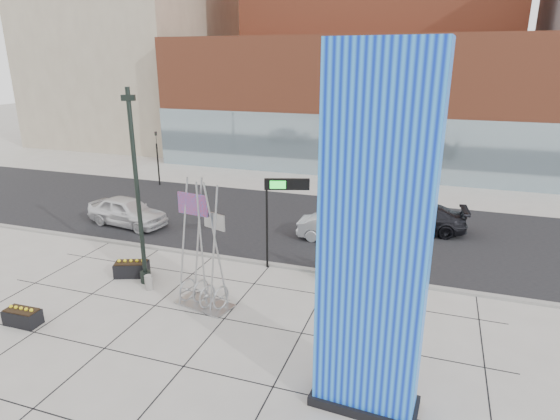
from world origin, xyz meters
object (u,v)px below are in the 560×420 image
(car_white_west, at_px, (127,212))
(overhead_street_sign, at_px, (282,193))
(blue_pylon, at_px, (374,250))
(lamp_post, at_px, (139,208))
(car_silver_mid, at_px, (338,228))
(concrete_bollard, at_px, (149,282))
(public_art_sculpture, at_px, (203,274))

(car_white_west, bearing_deg, overhead_street_sign, -96.80)
(blue_pylon, bearing_deg, lamp_post, 160.01)
(lamp_post, bearing_deg, car_silver_mid, 47.48)
(concrete_bollard, relative_size, overhead_street_sign, 0.15)
(public_art_sculpture, distance_m, concrete_bollard, 3.04)
(concrete_bollard, bearing_deg, lamp_post, 134.12)
(lamp_post, bearing_deg, concrete_bollard, -45.88)
(concrete_bollard, bearing_deg, car_white_west, 131.44)
(concrete_bollard, relative_size, car_white_west, 0.13)
(public_art_sculpture, bearing_deg, car_silver_mid, 80.70)
(overhead_street_sign, bearing_deg, blue_pylon, -74.52)
(overhead_street_sign, distance_m, car_white_west, 11.08)
(blue_pylon, distance_m, car_silver_mid, 13.05)
(blue_pylon, relative_size, concrete_bollard, 15.35)
(public_art_sculpture, xyz_separation_m, car_white_west, (-8.53, 6.87, -0.51))
(car_white_west, distance_m, car_silver_mid, 12.13)
(overhead_street_sign, xyz_separation_m, car_silver_mid, (1.68, 4.30, -2.94))
(car_white_west, bearing_deg, car_silver_mid, -74.59)
(public_art_sculpture, height_order, concrete_bollard, public_art_sculpture)
(lamp_post, xyz_separation_m, car_silver_mid, (6.84, 7.46, -2.67))
(overhead_street_sign, bearing_deg, car_silver_mid, 51.02)
(overhead_street_sign, xyz_separation_m, car_white_west, (-10.35, 2.77, -2.81))
(car_white_west, bearing_deg, public_art_sculpture, -120.69)
(overhead_street_sign, bearing_deg, public_art_sculpture, -131.62)
(blue_pylon, distance_m, concrete_bollard, 11.33)
(car_white_west, bearing_deg, lamp_post, -130.62)
(public_art_sculpture, distance_m, car_silver_mid, 9.13)
(blue_pylon, relative_size, car_white_west, 1.99)
(public_art_sculpture, bearing_deg, blue_pylon, -14.25)
(lamp_post, distance_m, car_white_west, 8.28)
(concrete_bollard, xyz_separation_m, car_white_west, (-5.69, 6.45, 0.52))
(blue_pylon, distance_m, car_white_west, 18.97)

